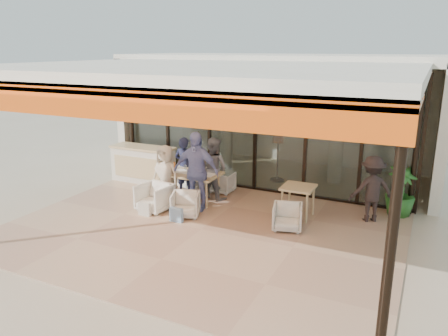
% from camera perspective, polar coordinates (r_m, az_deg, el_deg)
% --- Properties ---
extents(ground, '(70.00, 70.00, 0.00)m').
position_cam_1_polar(ground, '(9.30, -2.99, -8.12)').
color(ground, '#C6B293').
rests_on(ground, ground).
extents(terrace_floor, '(8.00, 6.00, 0.01)m').
position_cam_1_polar(terrace_floor, '(9.30, -2.99, -8.09)').
color(terrace_floor, tan).
rests_on(terrace_floor, ground).
extents(terrace_structure, '(8.00, 6.00, 3.40)m').
position_cam_1_polar(terrace_structure, '(8.31, -4.20, 12.20)').
color(terrace_structure, silver).
rests_on(terrace_structure, ground).
extents(glass_storefront, '(8.08, 0.10, 3.20)m').
position_cam_1_polar(glass_storefront, '(11.44, 4.12, 4.77)').
color(glass_storefront, '#9EADA3').
rests_on(glass_storefront, ground).
extents(interior_block, '(9.05, 3.62, 3.52)m').
position_cam_1_polar(interior_block, '(13.50, 7.88, 9.01)').
color(interior_block, silver).
rests_on(interior_block, ground).
extents(host_counter, '(1.85, 0.65, 1.04)m').
position_cam_1_polar(host_counter, '(12.56, -10.52, 0.51)').
color(host_counter, silver).
rests_on(host_counter, ground).
extents(dining_table, '(1.50, 0.90, 0.93)m').
position_cam_1_polar(dining_table, '(10.80, -4.48, -0.88)').
color(dining_table, '#D9C184').
rests_on(dining_table, ground).
extents(chair_far_left, '(0.90, 0.87, 0.74)m').
position_cam_1_polar(chair_far_left, '(11.87, -3.89, -0.95)').
color(chair_far_left, white).
rests_on(chair_far_left, ground).
extents(chair_far_right, '(0.58, 0.55, 0.60)m').
position_cam_1_polar(chair_far_right, '(11.52, -0.24, -1.80)').
color(chair_far_right, white).
rests_on(chair_far_right, ground).
extents(chair_near_left, '(0.79, 0.75, 0.72)m').
position_cam_1_polar(chair_near_left, '(10.35, -9.08, -3.67)').
color(chair_near_left, white).
rests_on(chair_near_left, ground).
extents(chair_near_right, '(0.78, 0.75, 0.63)m').
position_cam_1_polar(chair_near_right, '(9.93, -5.05, -4.65)').
color(chair_near_right, white).
rests_on(chair_near_right, ground).
extents(diner_navy, '(0.56, 0.37, 1.52)m').
position_cam_1_polar(diner_navy, '(11.35, -5.17, 0.30)').
color(diner_navy, '#1A1F3B').
rests_on(diner_navy, ground).
extents(diner_grey, '(0.88, 0.75, 1.58)m').
position_cam_1_polar(diner_grey, '(10.95, -1.39, -0.04)').
color(diner_grey, slate).
rests_on(diner_grey, ground).
extents(diner_cream, '(0.75, 0.51, 1.48)m').
position_cam_1_polar(diner_cream, '(10.62, -7.64, -0.93)').
color(diner_cream, beige).
rests_on(diner_cream, ground).
extents(diner_periwinkle, '(1.14, 0.57, 1.88)m').
position_cam_1_polar(diner_periwinkle, '(10.15, -3.70, -0.46)').
color(diner_periwinkle, '#707CBB').
rests_on(diner_periwinkle, ground).
extents(tote_bag_cream, '(0.30, 0.10, 0.34)m').
position_cam_1_polar(tote_bag_cream, '(10.11, -10.32, -5.35)').
color(tote_bag_cream, silver).
rests_on(tote_bag_cream, ground).
extents(tote_bag_blue, '(0.30, 0.10, 0.34)m').
position_cam_1_polar(tote_bag_blue, '(9.66, -6.24, -6.17)').
color(tote_bag_blue, '#99BFD8').
rests_on(tote_bag_blue, ground).
extents(side_table, '(0.70, 0.70, 0.74)m').
position_cam_1_polar(side_table, '(9.87, 9.68, -2.95)').
color(side_table, '#D9C184').
rests_on(side_table, ground).
extents(side_chair, '(0.72, 0.70, 0.62)m').
position_cam_1_polar(side_chair, '(9.30, 8.28, -6.21)').
color(side_chair, white).
rests_on(side_chair, ground).
extents(standing_woman, '(1.11, 0.95, 1.49)m').
position_cam_1_polar(standing_woman, '(10.02, 18.74, -2.64)').
color(standing_woman, black).
rests_on(standing_woman, ground).
extents(potted_palm, '(0.93, 0.93, 1.18)m').
position_cam_1_polar(potted_palm, '(10.62, 22.04, -2.85)').
color(potted_palm, '#1E5919').
rests_on(potted_palm, ground).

